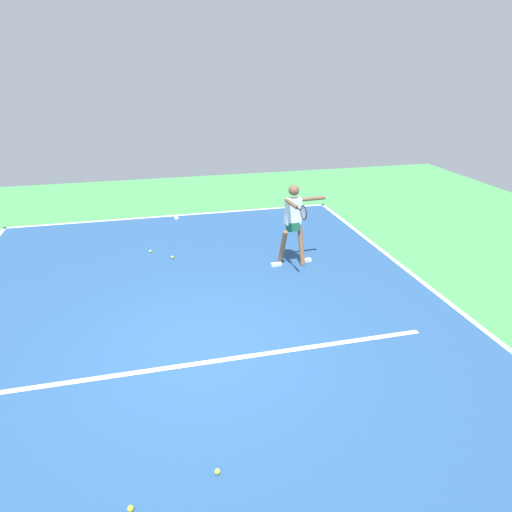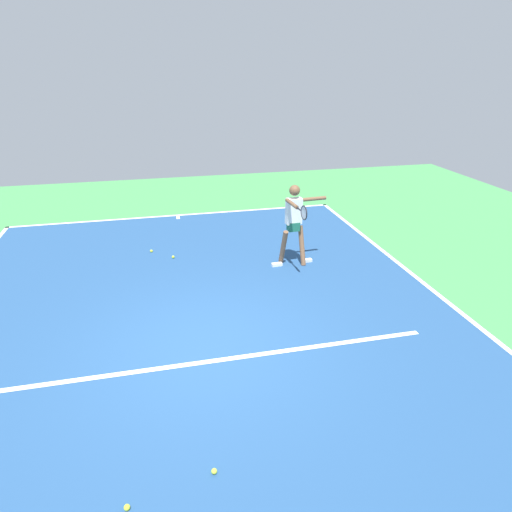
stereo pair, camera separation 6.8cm
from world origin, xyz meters
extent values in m
plane|color=#428E4C|center=(0.00, 0.00, 0.00)|extent=(23.57, 23.57, 0.00)
cube|color=navy|center=(0.00, 0.00, 0.00)|extent=(9.55, 13.88, 0.00)
cube|color=white|center=(0.00, -6.89, 0.00)|extent=(9.55, 0.10, 0.01)
cube|color=white|center=(-4.72, 0.00, 0.00)|extent=(0.10, 13.88, 0.01)
cube|color=white|center=(0.00, 0.41, 0.00)|extent=(7.16, 0.10, 0.01)
cube|color=white|center=(0.00, -6.69, 0.00)|extent=(0.10, 0.30, 0.01)
cylinder|color=brown|center=(-2.55, -2.77, 0.43)|extent=(0.14, 0.39, 0.89)
cube|color=white|center=(-2.69, -2.78, 0.04)|extent=(0.25, 0.12, 0.07)
cylinder|color=brown|center=(-2.10, -2.73, 0.43)|extent=(0.14, 0.39, 0.89)
cube|color=white|center=(-1.96, -2.72, 0.04)|extent=(0.25, 0.12, 0.07)
cube|color=#1E664C|center=(-2.33, -2.75, 0.92)|extent=(0.26, 0.22, 0.20)
cube|color=white|center=(-2.33, -2.75, 1.27)|extent=(0.35, 0.21, 0.57)
sphere|color=brown|center=(-2.33, -2.75, 1.73)|extent=(0.23, 0.23, 0.23)
cylinder|color=brown|center=(-2.78, -2.79, 1.50)|extent=(0.58, 0.12, 0.08)
cylinder|color=brown|center=(-2.18, -2.45, 1.53)|extent=(0.12, 0.58, 0.08)
cylinder|color=black|center=(-2.21, -2.06, 1.53)|extent=(0.05, 0.22, 0.03)
torus|color=black|center=(-2.23, -1.81, 1.53)|extent=(0.05, 0.29, 0.29)
cylinder|color=silver|center=(-2.23, -1.81, 1.53)|extent=(0.02, 0.25, 0.25)
sphere|color=#CCE033|center=(1.13, 2.67, 0.03)|extent=(0.07, 0.07, 0.07)
sphere|color=yellow|center=(0.80, -4.17, 0.03)|extent=(0.07, 0.07, 0.07)
sphere|color=#C6E53D|center=(0.20, 2.44, 0.03)|extent=(0.07, 0.07, 0.07)
sphere|color=#CCE033|center=(0.31, -3.69, 0.03)|extent=(0.07, 0.07, 0.07)
camera|label=1|loc=(0.60, 5.97, 4.22)|focal=30.90mm
camera|label=2|loc=(0.54, 5.99, 4.22)|focal=30.90mm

